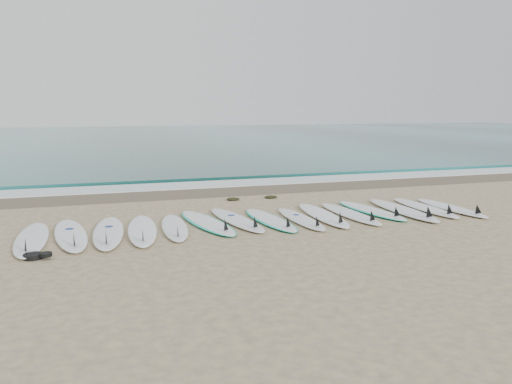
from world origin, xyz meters
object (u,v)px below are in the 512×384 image
object	(u,v)px
surfboard_0	(31,239)
leash_coil	(36,256)
surfboard_7	(271,220)
surfboard_14	(452,208)

from	to	relation	value
surfboard_0	leash_coil	distance (m)	1.16
surfboard_7	surfboard_14	world-z (taller)	surfboard_14
surfboard_0	leash_coil	world-z (taller)	surfboard_0
surfboard_0	surfboard_7	distance (m)	4.78
surfboard_0	surfboard_14	xyz separation A→B (m)	(9.40, 0.05, -0.00)
surfboard_7	surfboard_14	distance (m)	4.63
surfboard_14	leash_coil	size ratio (longest dim) A/B	5.51
surfboard_0	surfboard_7	size ratio (longest dim) A/B	1.08
surfboard_0	surfboard_14	size ratio (longest dim) A/B	1.08
surfboard_0	surfboard_7	bearing A→B (deg)	1.62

